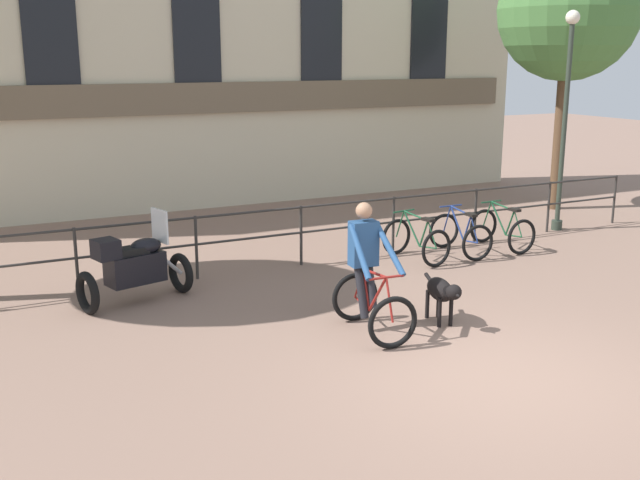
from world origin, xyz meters
TOP-DOWN VIEW (x-y plane):
  - ground_plane at (0.00, 0.00)m, footprint 60.00×60.00m
  - canal_railing at (-0.00, 5.20)m, footprint 15.05×0.05m
  - cyclist_with_bike at (-0.57, 1.90)m, footprint 0.76×1.22m
  - dog at (0.44, 1.68)m, footprint 0.35×1.01m
  - parked_motorcycle at (-3.06, 4.42)m, footprint 1.73×1.01m
  - parked_bicycle_near_lamp at (1.94, 4.54)m, footprint 0.81×1.19m
  - parked_bicycle_mid_left at (2.91, 4.54)m, footprint 0.69×1.13m
  - parked_bicycle_mid_right at (3.88, 4.54)m, footprint 0.70×1.13m
  - street_lamp at (5.94, 5.26)m, footprint 0.28×0.28m
  - tree_canalside_right at (7.49, 6.97)m, footprint 3.18×3.18m

SIDE VIEW (x-z plane):
  - ground_plane at x=0.00m, z-range 0.00..0.00m
  - parked_bicycle_mid_left at x=2.91m, z-range -0.07..0.79m
  - parked_bicycle_near_lamp at x=1.94m, z-range -0.07..0.79m
  - parked_bicycle_mid_right at x=3.88m, z-range -0.07..0.79m
  - dog at x=0.44m, z-range 0.13..0.79m
  - parked_motorcycle at x=-3.06m, z-range -0.11..1.24m
  - canal_railing at x=0.00m, z-range 0.18..1.23m
  - cyclist_with_bike at x=-0.57m, z-range -0.09..1.61m
  - street_lamp at x=5.94m, z-range 0.27..4.69m
  - tree_canalside_right at x=7.49m, z-range 1.46..7.61m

